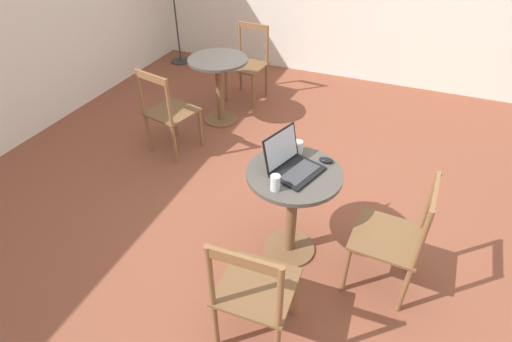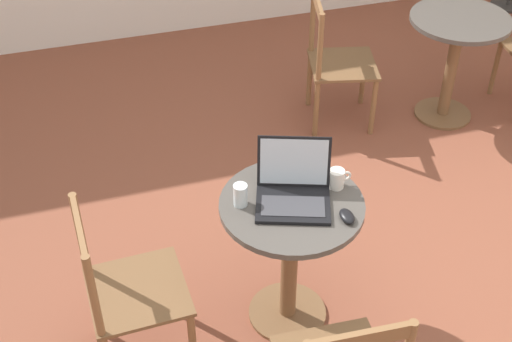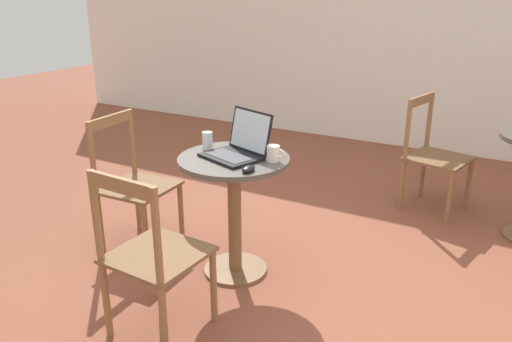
{
  "view_description": "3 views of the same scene",
  "coord_description": "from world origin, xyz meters",
  "px_view_note": "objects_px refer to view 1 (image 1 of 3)",
  "views": [
    {
      "loc": [
        -2.31,
        -0.56,
        2.37
      ],
      "look_at": [
        -0.25,
        0.29,
        0.7
      ],
      "focal_mm": 28.0,
      "sensor_mm": 36.0,
      "label": 1
    },
    {
      "loc": [
        -1.07,
        -2.23,
        2.86
      ],
      "look_at": [
        -0.28,
        0.42,
        0.64
      ],
      "focal_mm": 50.0,
      "sensor_mm": 36.0,
      "label": 2
    },
    {
      "loc": [
        1.22,
        -2.33,
        1.68
      ],
      "look_at": [
        -0.24,
        0.3,
        0.58
      ],
      "focal_mm": 35.0,
      "sensor_mm": 36.0,
      "label": 3
    }
  ],
  "objects_px": {
    "chair_near_left": "(254,292)",
    "laptop": "(292,164)",
    "mug": "(298,147)",
    "chair_near_front": "(394,238)",
    "chair_mid_left": "(169,112)",
    "mouse": "(326,160)",
    "drinking_glass": "(275,183)",
    "chair_mid_right": "(248,64)",
    "cafe_table_mid": "(219,76)",
    "cafe_table_near": "(293,196)"
  },
  "relations": [
    {
      "from": "chair_near_left",
      "to": "mug",
      "type": "bearing_deg",
      "value": 4.6
    },
    {
      "from": "mouse",
      "to": "drinking_glass",
      "type": "bearing_deg",
      "value": 151.6
    },
    {
      "from": "chair_near_front",
      "to": "mouse",
      "type": "distance_m",
      "value": 0.68
    },
    {
      "from": "chair_near_front",
      "to": "cafe_table_near",
      "type": "bearing_deg",
      "value": 86.82
    },
    {
      "from": "chair_near_front",
      "to": "mouse",
      "type": "xyz_separation_m",
      "value": [
        0.23,
        0.55,
        0.32
      ]
    },
    {
      "from": "cafe_table_near",
      "to": "chair_near_front",
      "type": "xyz_separation_m",
      "value": [
        -0.04,
        -0.72,
        -0.1
      ]
    },
    {
      "from": "chair_near_front",
      "to": "chair_mid_right",
      "type": "relative_size",
      "value": 1.0
    },
    {
      "from": "chair_mid_left",
      "to": "mouse",
      "type": "relative_size",
      "value": 9.04
    },
    {
      "from": "chair_near_front",
      "to": "chair_mid_right",
      "type": "bearing_deg",
      "value": 41.06
    },
    {
      "from": "cafe_table_near",
      "to": "laptop",
      "type": "distance_m",
      "value": 0.26
    },
    {
      "from": "chair_mid_right",
      "to": "laptop",
      "type": "bearing_deg",
      "value": -150.24
    },
    {
      "from": "cafe_table_mid",
      "to": "cafe_table_near",
      "type": "bearing_deg",
      "value": -139.36
    },
    {
      "from": "chair_near_front",
      "to": "laptop",
      "type": "distance_m",
      "value": 0.82
    },
    {
      "from": "chair_near_left",
      "to": "cafe_table_mid",
      "type": "bearing_deg",
      "value": 30.7
    },
    {
      "from": "mug",
      "to": "chair_mid_right",
      "type": "bearing_deg",
      "value": 31.68
    },
    {
      "from": "laptop",
      "to": "drinking_glass",
      "type": "bearing_deg",
      "value": 171.42
    },
    {
      "from": "cafe_table_mid",
      "to": "chair_near_left",
      "type": "xyz_separation_m",
      "value": [
        -2.41,
        -1.43,
        -0.1
      ]
    },
    {
      "from": "chair_mid_right",
      "to": "cafe_table_near",
      "type": "bearing_deg",
      "value": -149.95
    },
    {
      "from": "chair_mid_left",
      "to": "laptop",
      "type": "distance_m",
      "value": 1.81
    },
    {
      "from": "cafe_table_near",
      "to": "drinking_glass",
      "type": "xyz_separation_m",
      "value": [
        -0.22,
        0.06,
        0.26
      ]
    },
    {
      "from": "chair_mid_right",
      "to": "mug",
      "type": "xyz_separation_m",
      "value": [
        -2.1,
        -1.29,
        0.35
      ]
    },
    {
      "from": "chair_near_front",
      "to": "mouse",
      "type": "height_order",
      "value": "chair_near_front"
    },
    {
      "from": "laptop",
      "to": "mouse",
      "type": "xyz_separation_m",
      "value": [
        0.18,
        -0.19,
        -0.04
      ]
    },
    {
      "from": "cafe_table_mid",
      "to": "chair_near_front",
      "type": "relative_size",
      "value": 0.84
    },
    {
      "from": "chair_mid_right",
      "to": "chair_near_left",
      "type": "bearing_deg",
      "value": -156.1
    },
    {
      "from": "cafe_table_mid",
      "to": "chair_near_left",
      "type": "relative_size",
      "value": 0.84
    },
    {
      "from": "cafe_table_near",
      "to": "laptop",
      "type": "relative_size",
      "value": 1.84
    },
    {
      "from": "chair_near_left",
      "to": "laptop",
      "type": "distance_m",
      "value": 0.87
    },
    {
      "from": "cafe_table_mid",
      "to": "chair_mid_right",
      "type": "bearing_deg",
      "value": -4.58
    },
    {
      "from": "cafe_table_mid",
      "to": "drinking_glass",
      "type": "height_order",
      "value": "drinking_glass"
    },
    {
      "from": "chair_near_left",
      "to": "chair_mid_left",
      "type": "xyz_separation_m",
      "value": [
        1.64,
        1.61,
        0.0
      ]
    },
    {
      "from": "mug",
      "to": "drinking_glass",
      "type": "height_order",
      "value": "drinking_glass"
    },
    {
      "from": "chair_near_front",
      "to": "chair_mid_left",
      "type": "relative_size",
      "value": 1.0
    },
    {
      "from": "chair_near_left",
      "to": "mouse",
      "type": "relative_size",
      "value": 9.04
    },
    {
      "from": "chair_near_front",
      "to": "drinking_glass",
      "type": "relative_size",
      "value": 8.37
    },
    {
      "from": "laptop",
      "to": "drinking_glass",
      "type": "xyz_separation_m",
      "value": [
        -0.23,
        0.04,
        0.0
      ]
    },
    {
      "from": "chair_near_front",
      "to": "mug",
      "type": "height_order",
      "value": "chair_near_front"
    },
    {
      "from": "drinking_glass",
      "to": "cafe_table_mid",
      "type": "bearing_deg",
      "value": 35.92
    },
    {
      "from": "chair_mid_left",
      "to": "mug",
      "type": "relative_size",
      "value": 8.12
    },
    {
      "from": "laptop",
      "to": "drinking_glass",
      "type": "relative_size",
      "value": 3.79
    },
    {
      "from": "mug",
      "to": "chair_near_left",
      "type": "bearing_deg",
      "value": -175.4
    },
    {
      "from": "cafe_table_near",
      "to": "cafe_table_mid",
      "type": "relative_size",
      "value": 1.0
    },
    {
      "from": "laptop",
      "to": "chair_near_left",
      "type": "bearing_deg",
      "value": -176.26
    },
    {
      "from": "chair_mid_left",
      "to": "mug",
      "type": "height_order",
      "value": "chair_mid_left"
    },
    {
      "from": "mouse",
      "to": "drinking_glass",
      "type": "distance_m",
      "value": 0.47
    },
    {
      "from": "drinking_glass",
      "to": "chair_mid_left",
      "type": "bearing_deg",
      "value": 54.55
    },
    {
      "from": "cafe_table_near",
      "to": "drinking_glass",
      "type": "bearing_deg",
      "value": 165.33
    },
    {
      "from": "chair_near_left",
      "to": "chair_near_front",
      "type": "bearing_deg",
      "value": -42.99
    },
    {
      "from": "chair_mid_right",
      "to": "chair_mid_left",
      "type": "distance_m",
      "value": 1.48
    },
    {
      "from": "cafe_table_near",
      "to": "chair_mid_left",
      "type": "relative_size",
      "value": 0.84
    }
  ]
}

